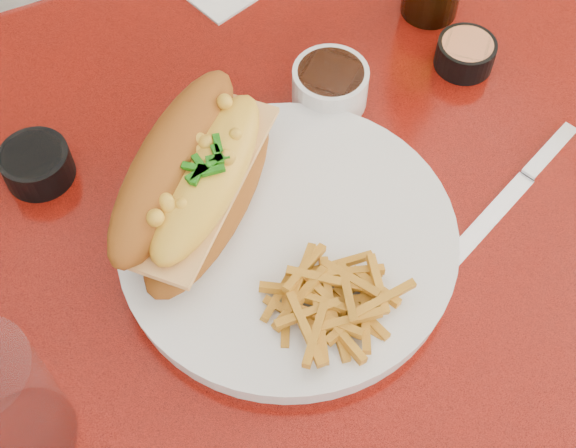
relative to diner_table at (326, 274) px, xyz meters
name	(u,v)px	position (x,y,z in m)	size (l,w,h in m)	color
ground	(313,438)	(0.00, 0.00, -0.61)	(8.00, 8.00, 0.00)	beige
diner_table	(326,274)	(0.00, 0.00, 0.00)	(1.23, 0.83, 0.77)	red
booth_bench_far	(137,27)	(0.00, 0.81, -0.32)	(1.20, 0.51, 0.90)	maroon
dinner_plate	(288,240)	(-0.07, -0.04, 0.17)	(0.33, 0.33, 0.02)	silver
mac_hoagie	(196,178)	(-0.13, 0.03, 0.23)	(0.24, 0.24, 0.10)	#995318
fries_pile	(330,294)	(-0.06, -0.11, 0.20)	(0.10, 0.09, 0.03)	gold
fork	(334,169)	(0.01, 0.01, 0.18)	(0.03, 0.16, 0.00)	silver
gravy_ramekin	(330,85)	(0.05, 0.11, 0.18)	(0.10, 0.10, 0.04)	silver
sauce_cup_left	(36,163)	(-0.25, 0.14, 0.18)	(0.08, 0.08, 0.03)	black
sauce_cup_right	(465,53)	(0.21, 0.09, 0.18)	(0.08, 0.08, 0.03)	black
water_tumbler	(3,405)	(-0.33, -0.11, 0.23)	(0.08, 0.08, 0.14)	silver
knife	(521,183)	(0.17, -0.07, 0.16)	(0.21, 0.10, 0.01)	silver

